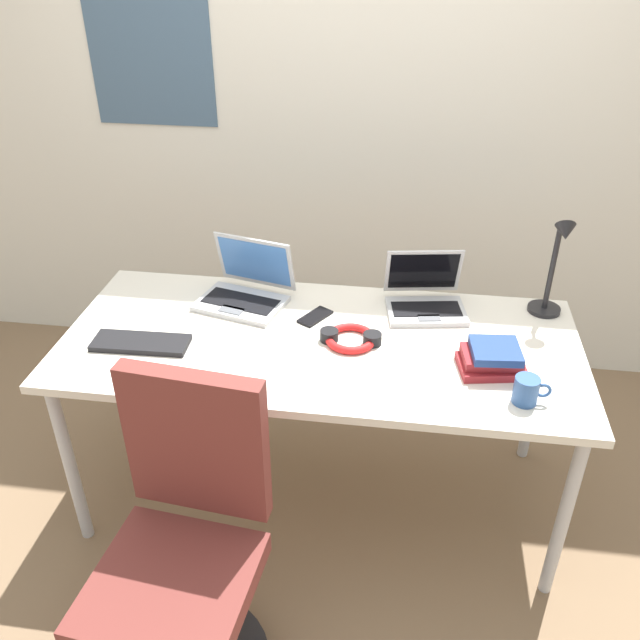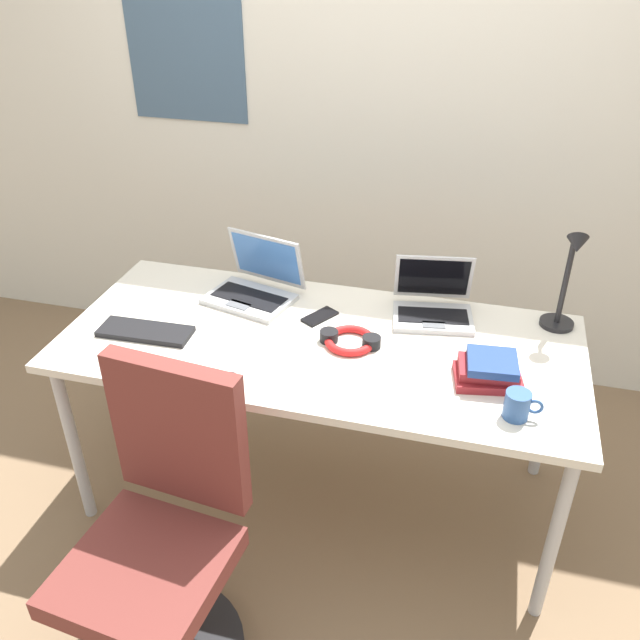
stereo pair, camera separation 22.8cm
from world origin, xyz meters
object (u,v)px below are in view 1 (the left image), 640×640
(office_chair, at_px, (184,568))
(external_keyboard, at_px, (141,343))
(book_stack, at_px, (492,359))
(laptop_center, at_px, (425,299))
(cell_phone, at_px, (315,317))
(computer_mouse, at_px, (239,388))
(headphones, at_px, (351,339))
(desk_lamp, at_px, (555,268))
(laptop_near_mouse, at_px, (245,290))
(coffee_mug, at_px, (527,390))

(office_chair, bearing_deg, external_keyboard, 117.22)
(book_stack, bearing_deg, office_chair, -143.89)
(laptop_center, height_order, cell_phone, laptop_center)
(computer_mouse, distance_m, book_stack, 0.82)
(external_keyboard, bearing_deg, computer_mouse, -29.38)
(office_chair, bearing_deg, headphones, 61.12)
(external_keyboard, bearing_deg, office_chair, -64.74)
(desk_lamp, distance_m, headphones, 0.77)
(external_keyboard, distance_m, book_stack, 1.18)
(laptop_near_mouse, distance_m, office_chair, 1.03)
(external_keyboard, xyz_separation_m, book_stack, (1.18, 0.03, 0.03))
(laptop_center, distance_m, cell_phone, 0.42)
(computer_mouse, height_order, headphones, headphones)
(laptop_center, relative_size, coffee_mug, 2.86)
(desk_lamp, height_order, book_stack, desk_lamp)
(laptop_near_mouse, relative_size, coffee_mug, 3.30)
(coffee_mug, relative_size, office_chair, 0.12)
(laptop_center, bearing_deg, external_keyboard, -158.13)
(external_keyboard, bearing_deg, coffee_mug, -7.83)
(laptop_center, height_order, external_keyboard, laptop_center)
(cell_phone, bearing_deg, computer_mouse, -78.72)
(cell_phone, bearing_deg, office_chair, -75.13)
(desk_lamp, distance_m, computer_mouse, 1.19)
(computer_mouse, relative_size, headphones, 0.45)
(book_stack, bearing_deg, desk_lamp, 59.02)
(external_keyboard, distance_m, coffee_mug, 1.28)
(laptop_near_mouse, xyz_separation_m, headphones, (0.43, -0.23, -0.03))
(external_keyboard, distance_m, cell_phone, 0.63)
(laptop_center, bearing_deg, cell_phone, -162.77)
(laptop_near_mouse, height_order, computer_mouse, laptop_near_mouse)
(laptop_near_mouse, distance_m, coffee_mug, 1.10)
(laptop_center, xyz_separation_m, book_stack, (0.22, -0.36, -0.00))
(cell_phone, bearing_deg, headphones, -13.80)
(external_keyboard, xyz_separation_m, coffee_mug, (1.27, -0.13, 0.03))
(cell_phone, distance_m, headphones, 0.21)
(desk_lamp, height_order, laptop_near_mouse, desk_lamp)
(computer_mouse, bearing_deg, book_stack, 7.48)
(laptop_near_mouse, bearing_deg, office_chair, -88.41)
(laptop_center, relative_size, headphones, 1.51)
(computer_mouse, bearing_deg, desk_lamp, 21.86)
(laptop_center, xyz_separation_m, office_chair, (-0.65, -0.99, -0.39))
(computer_mouse, bearing_deg, coffee_mug, -4.18)
(laptop_near_mouse, xyz_separation_m, external_keyboard, (-0.29, -0.35, -0.04))
(laptop_center, distance_m, coffee_mug, 0.60)
(laptop_near_mouse, height_order, book_stack, laptop_near_mouse)
(desk_lamp, distance_m, cell_phone, 0.87)
(headphones, bearing_deg, coffee_mug, -24.03)
(external_keyboard, relative_size, coffee_mug, 2.92)
(computer_mouse, relative_size, book_stack, 0.42)
(laptop_center, xyz_separation_m, external_keyboard, (-0.96, -0.39, -0.03))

